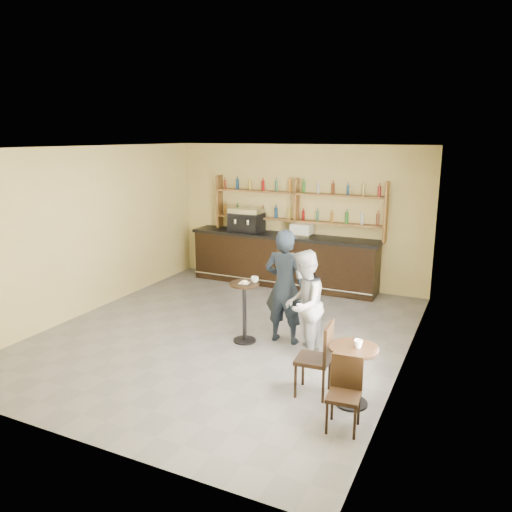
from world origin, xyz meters
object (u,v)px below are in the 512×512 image
at_px(man_main, 285,287).
at_px(chair_west, 313,359).
at_px(cafe_table, 353,376).
at_px(pastry_case, 302,230).
at_px(patron_second, 303,305).
at_px(espresso_machine, 246,220).
at_px(bar_counter, 283,260).
at_px(chair_south, 344,396).
at_px(pedestal_table, 244,312).

xyz_separation_m(man_main, chair_west, (1.01, -1.47, -0.46)).
height_order(cafe_table, chair_west, chair_west).
xyz_separation_m(pastry_case, patron_second, (1.30, -3.44, -0.48)).
xyz_separation_m(espresso_machine, man_main, (2.20, -3.01, -0.51)).
relative_size(cafe_table, chair_west, 0.79).
bearing_deg(espresso_machine, cafe_table, -46.18).
distance_m(man_main, patron_second, 0.65).
height_order(bar_counter, espresso_machine, espresso_machine).
xyz_separation_m(pastry_case, man_main, (0.82, -3.01, -0.37)).
relative_size(pastry_case, chair_south, 0.54).
xyz_separation_m(pastry_case, chair_south, (2.43, -5.13, -0.90)).
xyz_separation_m(man_main, chair_south, (1.61, -2.12, -0.53)).
height_order(pedestal_table, chair_south, pedestal_table).
bearing_deg(pedestal_table, espresso_machine, 115.84).
bearing_deg(patron_second, chair_west, 22.64).
bearing_deg(pedestal_table, pastry_case, 93.79).
distance_m(bar_counter, pedestal_table, 3.37).
height_order(bar_counter, patron_second, patron_second).
xyz_separation_m(chair_west, patron_second, (-0.53, 1.04, 0.35)).
distance_m(bar_counter, man_main, 3.28).
height_order(espresso_machine, pedestal_table, espresso_machine).
height_order(pastry_case, patron_second, patron_second).
bearing_deg(chair_west, espresso_machine, -149.02).
distance_m(espresso_machine, pedestal_table, 3.79).
xyz_separation_m(espresso_machine, patron_second, (2.68, -3.44, -0.61)).
bearing_deg(bar_counter, chair_south, -60.82).
distance_m(chair_south, patron_second, 2.08).
bearing_deg(chair_south, espresso_machine, 120.65).
height_order(pastry_case, man_main, man_main).
height_order(bar_counter, chair_south, bar_counter).
distance_m(pastry_case, cafe_table, 5.20).
height_order(pastry_case, chair_west, pastry_case).
bearing_deg(man_main, pastry_case, -75.36).
height_order(cafe_table, patron_second, patron_second).
xyz_separation_m(man_main, patron_second, (0.48, -0.42, -0.11)).
bearing_deg(chair_south, chair_west, 126.75).
bearing_deg(chair_west, patron_second, -157.57).
bearing_deg(bar_counter, chair_west, -63.19).
height_order(pastry_case, cafe_table, pastry_case).
bearing_deg(pedestal_table, chair_south, -39.56).
distance_m(pastry_case, pedestal_table, 3.41).
bearing_deg(chair_south, patron_second, 117.84).
xyz_separation_m(bar_counter, espresso_machine, (-0.95, 0.00, 0.87)).
distance_m(pedestal_table, chair_south, 2.87).
xyz_separation_m(espresso_machine, pedestal_table, (1.60, -3.30, -0.96)).
xyz_separation_m(espresso_machine, chair_west, (3.21, -4.48, -0.96)).
bearing_deg(patron_second, cafe_table, 40.31).
xyz_separation_m(cafe_table, patron_second, (-1.08, 1.09, 0.46)).
height_order(espresso_machine, chair_south, espresso_machine).
xyz_separation_m(bar_counter, pastry_case, (0.44, 0.00, 0.74)).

